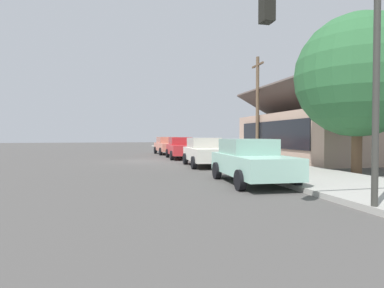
# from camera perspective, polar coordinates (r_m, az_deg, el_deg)

# --- Properties ---
(ground_plane) EXTENTS (120.00, 120.00, 0.00)m
(ground_plane) POSITION_cam_1_polar(r_m,az_deg,el_deg) (21.50, -8.27, -3.06)
(ground_plane) COLOR #4C4947
(sidewalk_curb) EXTENTS (60.00, 4.20, 0.16)m
(sidewalk_curb) POSITION_cam_1_polar(r_m,az_deg,el_deg) (22.69, 5.98, -2.61)
(sidewalk_curb) COLOR #A3A099
(sidewalk_curb) RESTS_ON ground
(car_coral) EXTENTS (4.57, 2.22, 1.59)m
(car_coral) POSITION_cam_1_polar(r_m,az_deg,el_deg) (29.14, -4.41, -0.24)
(car_coral) COLOR #EA8C75
(car_coral) RESTS_ON ground
(car_cherry) EXTENTS (4.63, 2.09, 1.59)m
(car_cherry) POSITION_cam_1_polar(r_m,az_deg,el_deg) (23.63, -2.05, -0.66)
(car_cherry) COLOR red
(car_cherry) RESTS_ON ground
(car_ivory) EXTENTS (4.43, 2.19, 1.59)m
(car_ivory) POSITION_cam_1_polar(r_m,az_deg,el_deg) (17.73, 2.34, -1.38)
(car_ivory) COLOR silver
(car_ivory) RESTS_ON ground
(car_seafoam) EXTENTS (4.51, 2.20, 1.59)m
(car_seafoam) POSITION_cam_1_polar(r_m,az_deg,el_deg) (11.61, 10.53, -2.94)
(car_seafoam) COLOR #9ED1BC
(car_seafoam) RESTS_ON ground
(storefront_building) EXTENTS (12.08, 7.50, 5.28)m
(storefront_building) POSITION_cam_1_polar(r_m,az_deg,el_deg) (24.23, 21.60, 1.56)
(storefront_building) COLOR tan
(storefront_building) RESTS_ON ground
(shade_tree) EXTENTS (5.36, 5.36, 7.02)m
(shade_tree) POSITION_cam_1_polar(r_m,az_deg,el_deg) (15.90, 27.70, 10.80)
(shade_tree) COLOR brown
(shade_tree) RESTS_ON ground
(traffic_light_main) EXTENTS (0.37, 2.79, 5.20)m
(traffic_light_main) POSITION_cam_1_polar(r_m,az_deg,el_deg) (7.52, 24.22, 15.07)
(traffic_light_main) COLOR #383833
(traffic_light_main) RESTS_ON ground
(utility_pole_wooden) EXTENTS (1.80, 0.24, 7.50)m
(utility_pole_wooden) POSITION_cam_1_polar(r_m,az_deg,el_deg) (23.96, 11.71, 6.80)
(utility_pole_wooden) COLOR brown
(utility_pole_wooden) RESTS_ON ground
(fire_hydrant_red) EXTENTS (0.22, 0.22, 0.71)m
(fire_hydrant_red) POSITION_cam_1_polar(r_m,az_deg,el_deg) (22.26, 2.56, -1.61)
(fire_hydrant_red) COLOR red
(fire_hydrant_red) RESTS_ON sidewalk_curb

